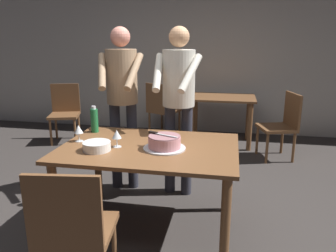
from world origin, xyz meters
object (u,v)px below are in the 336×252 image
object	(u,v)px
wine_glass_near	(117,135)
background_chair_1	(162,108)
plate_stack	(97,146)
cake_on_platter	(164,143)
chair_near_side	(73,229)
background_table	(221,107)
person_standing_beside	(122,91)
cake_knife	(157,134)
main_dining_table	(149,158)
wine_glass_far	(78,130)
background_chair_0	(65,111)
person_cutting_cake	(178,93)
water_bottle	(94,120)
background_chair_2	(282,123)

from	to	relation	value
wine_glass_near	background_chair_1	distance (m)	2.82
plate_stack	background_chair_1	distance (m)	2.92
cake_on_platter	plate_stack	world-z (taller)	cake_on_platter
chair_near_side	background_table	distance (m)	3.50
person_standing_beside	cake_knife	bearing A→B (deg)	-54.43
plate_stack	wine_glass_near	size ratio (longest dim) A/B	1.53
main_dining_table	chair_near_side	distance (m)	0.92
cake_knife	wine_glass_far	bearing A→B (deg)	177.66
cake_knife	background_chair_0	bearing A→B (deg)	131.99
cake_knife	person_cutting_cake	distance (m)	0.76
cake_knife	background_chair_1	xyz separation A→B (m)	(-0.54, 2.73, -0.37)
main_dining_table	cake_on_platter	world-z (taller)	cake_on_platter
cake_on_platter	cake_knife	distance (m)	0.10
wine_glass_far	background_chair_1	bearing A→B (deg)	86.72
water_bottle	background_chair_0	distance (m)	2.34
main_dining_table	background_chair_0	world-z (taller)	background_chair_0
cake_on_platter	water_bottle	distance (m)	0.83
wine_glass_near	chair_near_side	size ratio (longest dim) A/B	0.16
wine_glass_near	wine_glass_far	xyz separation A→B (m)	(-0.37, 0.08, 0.00)
water_bottle	wine_glass_near	bearing A→B (deg)	-47.14
plate_stack	background_chair_0	bearing A→B (deg)	122.98
plate_stack	background_table	size ratio (longest dim) A/B	0.22
background_table	background_chair_0	distance (m)	2.46
background_table	wine_glass_far	bearing A→B (deg)	-114.08
cake_on_platter	person_standing_beside	size ratio (longest dim) A/B	0.20
wine_glass_far	person_standing_beside	distance (m)	0.78
wine_glass_far	chair_near_side	bearing A→B (deg)	-67.70
main_dining_table	background_chair_2	size ratio (longest dim) A/B	1.60
chair_near_side	main_dining_table	bearing A→B (deg)	73.44
wine_glass_near	person_standing_beside	distance (m)	0.87
main_dining_table	chair_near_side	size ratio (longest dim) A/B	1.60
cake_knife	plate_stack	world-z (taller)	cake_knife
wine_glass_far	person_cutting_cake	bearing A→B (deg)	42.93
plate_stack	background_chair_1	world-z (taller)	background_chair_1
plate_stack	wine_glass_near	distance (m)	0.18
cake_on_platter	wine_glass_far	xyz separation A→B (m)	(-0.76, 0.06, 0.05)
cake_on_platter	chair_near_side	world-z (taller)	chair_near_side
wine_glass_far	plate_stack	bearing A→B (deg)	-38.69
wine_glass_far	chair_near_side	distance (m)	1.02
person_standing_beside	background_table	size ratio (longest dim) A/B	1.72
main_dining_table	person_standing_beside	distance (m)	0.98
water_bottle	chair_near_side	distance (m)	1.29
background_chair_0	background_table	bearing A→B (deg)	7.73
main_dining_table	background_chair_1	bearing A→B (deg)	99.77
background_table	background_chair_2	bearing A→B (deg)	-32.06
cake_on_platter	person_standing_beside	distance (m)	1.03
wine_glass_near	background_chair_1	xyz separation A→B (m)	(-0.22, 2.79, -0.36)
cake_knife	background_table	bearing A→B (deg)	80.32
plate_stack	background_chair_2	size ratio (longest dim) A/B	0.24
cake_on_platter	person_cutting_cake	world-z (taller)	person_cutting_cake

